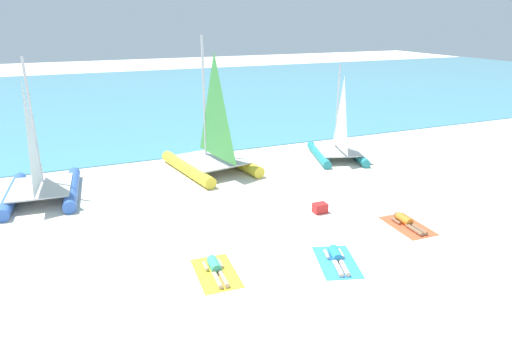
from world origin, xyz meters
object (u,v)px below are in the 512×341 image
Objects in this scene: sailboat_blue at (40,179)px; towel_middle at (337,262)px; towel_left at (216,273)px; towel_right at (407,226)px; sunbather_left at (215,268)px; cooler_box at (320,208)px; sailboat_yellow at (212,152)px; sailboat_teal at (338,145)px; sunbather_right at (407,222)px; sunbather_middle at (336,257)px.

towel_middle is at bearing -42.76° from sailboat_blue.
towel_left is 3.58m from towel_middle.
sailboat_blue is 14.04m from towel_right.
cooler_box is at bearing 29.45° from sunbather_left.
cooler_box is (4.83, 2.41, 0.05)m from sunbather_left.
sailboat_teal is at bearing -16.76° from sailboat_yellow.
sunbather_left reaches higher than towel_middle.
sailboat_teal is 12.02m from sunbather_left.
cooler_box is (-4.23, -5.48, -0.52)m from sailboat_teal.
sailboat_yellow is at bearing 95.36° from towel_middle.
sunbather_right is (11.76, -7.55, -0.69)m from sailboat_blue.
sailboat_blue reaches higher than sunbather_middle.
sunbather_middle is at bearing -112.41° from cooler_box.
cooler_box is at bearing 67.68° from towel_middle.
sailboat_blue reaches higher than sunbather_right.
sunbather_middle is at bearing -42.48° from sailboat_blue.
sailboat_blue is at bearing 149.34° from sunbather_right.
sailboat_yellow reaches higher than cooler_box.
sunbather_right is at bearing 3.03° from towel_left.
towel_right is at bearing -72.48° from sailboat_yellow.
sailboat_blue is 14.00m from sunbather_right.
sunbather_left is at bearing -175.47° from sunbather_right.
sunbather_right is at bearing 18.20° from towel_middle.
sunbather_right is (0.00, 0.07, 0.13)m from towel_right.
sunbather_middle is 3.71m from towel_right.
sunbather_right is 3.13× the size of cooler_box.
sunbather_left reaches higher than towel_left.
sailboat_teal is at bearing 77.26° from sunbather_right.
sunbather_left is 1.02× the size of sunbather_middle.
sailboat_blue is 3.51× the size of sunbather_right.
sailboat_blue reaches higher than cooler_box.
sailboat_blue is 11.95m from sunbather_middle.
sunbather_left is 7.07m from sunbather_right.
sunbather_left is 1.00× the size of sunbather_right.
sailboat_blue is 2.89× the size of towel_middle.
towel_right is 3.80× the size of cooler_box.
sailboat_blue is at bearing 123.83° from sunbather_left.
sailboat_yellow is 8.99m from sunbather_left.
cooler_box is (-2.23, 2.10, 0.05)m from sunbather_right.
towel_left is 3.80× the size of cooler_box.
sunbather_middle is 3.08× the size of cooler_box.
sailboat_teal reaches higher than sunbather_left.
towel_middle is 0.14m from sunbather_middle.
sailboat_blue is 10.99× the size of cooler_box.
towel_left is 7.07m from towel_right.
sailboat_teal is 6.94m from cooler_box.
cooler_box is at bearing 84.91° from sunbather_middle.
towel_right is at bearing -28.85° from sailboat_blue.
towel_right is at bearing -44.15° from cooler_box.
towel_right is (7.06, 0.24, -0.13)m from sunbather_left.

